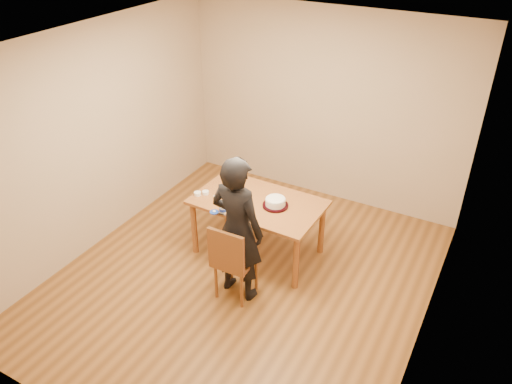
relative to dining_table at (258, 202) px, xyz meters
The scene contains 16 objects.
room_shell 0.65m from the dining_table, 63.63° to the right, with size 4.00×4.50×2.70m.
dining_table is the anchor object (origin of this frame).
dining_chair 0.84m from the dining_table, 79.05° to the right, with size 0.38×0.38×0.04m, color brown.
cake_plate 0.23m from the dining_table, ahead, with size 0.30×0.30×0.02m, color #A90B29.
cake 0.24m from the dining_table, ahead, with size 0.23×0.23×0.07m, color white.
frosting_dome 0.26m from the dining_table, ahead, with size 0.23×0.23×0.03m, color white.
frosting_tub 0.47m from the dining_table, 120.68° to the right, with size 0.09×0.09×0.08m, color white.
frosting_lid 0.56m from the dining_table, 125.48° to the right, with size 0.10×0.10×0.01m, color #173598.
frosting_dollop 0.56m from the dining_table, 125.48° to the right, with size 0.04×0.04×0.02m, color white.
ramekin_green 0.49m from the dining_table, 157.20° to the right, with size 0.08×0.08×0.04m, color white.
ramekin_yellow 0.66m from the dining_table, 165.58° to the right, with size 0.08×0.08×0.04m, color white.
ramekin_multi 0.74m from the dining_table, 161.82° to the right, with size 0.08×0.08×0.04m, color white.
candy_box_pink 0.65m from the dining_table, 149.70° to the left, with size 0.12×0.06×0.02m, color #DD34B3.
candy_box_green 0.66m from the dining_table, 149.62° to the left, with size 0.14×0.07×0.02m, color green.
spatula 0.54m from the dining_table, 120.62° to the right, with size 0.15×0.01×0.01m, color black.
person 0.75m from the dining_table, 78.39° to the right, with size 0.62×0.41×1.70m, color black.
Camera 1 is at (2.29, -3.85, 3.88)m, focal length 35.00 mm.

